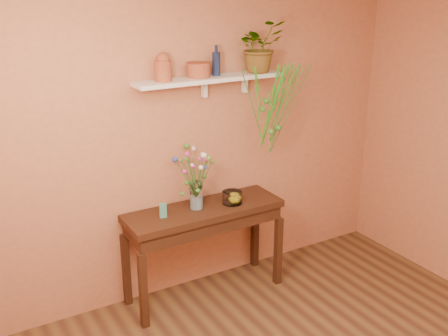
{
  "coord_description": "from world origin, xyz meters",
  "views": [
    {
      "loc": [
        -2.05,
        -1.97,
        2.68
      ],
      "look_at": [
        0.0,
        1.55,
        1.25
      ],
      "focal_mm": 42.84,
      "sensor_mm": 36.0,
      "label": 1
    }
  ],
  "objects_px": {
    "sideboard": "(204,220)",
    "terracotta_jug": "(163,68)",
    "glass_bowl": "(232,198)",
    "glass_vase": "(196,197)",
    "spider_plant": "(260,46)",
    "blue_bottle": "(216,63)",
    "bouquet": "(194,166)"
  },
  "relations": [
    {
      "from": "blue_bottle",
      "to": "spider_plant",
      "type": "distance_m",
      "value": 0.42
    },
    {
      "from": "sideboard",
      "to": "glass_bowl",
      "type": "relative_size",
      "value": 7.87
    },
    {
      "from": "terracotta_jug",
      "to": "sideboard",
      "type": "bearing_deg",
      "value": -21.75
    },
    {
      "from": "glass_vase",
      "to": "glass_bowl",
      "type": "distance_m",
      "value": 0.33
    },
    {
      "from": "glass_vase",
      "to": "bouquet",
      "type": "distance_m",
      "value": 0.28
    },
    {
      "from": "glass_vase",
      "to": "bouquet",
      "type": "xyz_separation_m",
      "value": [
        -0.01,
        0.01,
        0.28
      ]
    },
    {
      "from": "blue_bottle",
      "to": "glass_vase",
      "type": "relative_size",
      "value": 1.06
    },
    {
      "from": "sideboard",
      "to": "bouquet",
      "type": "height_order",
      "value": "bouquet"
    },
    {
      "from": "blue_bottle",
      "to": "glass_vase",
      "type": "distance_m",
      "value": 1.14
    },
    {
      "from": "bouquet",
      "to": "glass_bowl",
      "type": "xyz_separation_m",
      "value": [
        0.33,
        -0.07,
        -0.33
      ]
    },
    {
      "from": "terracotta_jug",
      "to": "spider_plant",
      "type": "xyz_separation_m",
      "value": [
        0.9,
        -0.01,
        0.11
      ]
    },
    {
      "from": "sideboard",
      "to": "terracotta_jug",
      "type": "height_order",
      "value": "terracotta_jug"
    },
    {
      "from": "sideboard",
      "to": "terracotta_jug",
      "type": "bearing_deg",
      "value": 158.25
    },
    {
      "from": "terracotta_jug",
      "to": "glass_bowl",
      "type": "xyz_separation_m",
      "value": [
        0.54,
        -0.15,
        -1.15
      ]
    },
    {
      "from": "sideboard",
      "to": "glass_vase",
      "type": "xyz_separation_m",
      "value": [
        -0.06,
        0.02,
        0.22
      ]
    },
    {
      "from": "terracotta_jug",
      "to": "bouquet",
      "type": "relative_size",
      "value": 0.52
    },
    {
      "from": "glass_vase",
      "to": "glass_bowl",
      "type": "relative_size",
      "value": 1.33
    },
    {
      "from": "spider_plant",
      "to": "terracotta_jug",
      "type": "bearing_deg",
      "value": 179.3
    },
    {
      "from": "terracotta_jug",
      "to": "glass_bowl",
      "type": "distance_m",
      "value": 1.28
    },
    {
      "from": "terracotta_jug",
      "to": "spider_plant",
      "type": "distance_m",
      "value": 0.9
    },
    {
      "from": "bouquet",
      "to": "glass_vase",
      "type": "bearing_deg",
      "value": -62.64
    },
    {
      "from": "sideboard",
      "to": "spider_plant",
      "type": "height_order",
      "value": "spider_plant"
    },
    {
      "from": "terracotta_jug",
      "to": "glass_vase",
      "type": "distance_m",
      "value": 1.13
    },
    {
      "from": "sideboard",
      "to": "terracotta_jug",
      "type": "xyz_separation_m",
      "value": [
        -0.28,
        0.11,
        1.32
      ]
    },
    {
      "from": "sideboard",
      "to": "glass_bowl",
      "type": "xyz_separation_m",
      "value": [
        0.26,
        -0.04,
        0.17
      ]
    },
    {
      "from": "glass_vase",
      "to": "blue_bottle",
      "type": "bearing_deg",
      "value": 24.17
    },
    {
      "from": "blue_bottle",
      "to": "glass_vase",
      "type": "height_order",
      "value": "blue_bottle"
    },
    {
      "from": "blue_bottle",
      "to": "bouquet",
      "type": "xyz_separation_m",
      "value": [
        -0.28,
        -0.11,
        -0.82
      ]
    },
    {
      "from": "spider_plant",
      "to": "glass_bowl",
      "type": "xyz_separation_m",
      "value": [
        -0.35,
        -0.14,
        -1.27
      ]
    },
    {
      "from": "blue_bottle",
      "to": "spider_plant",
      "type": "height_order",
      "value": "spider_plant"
    },
    {
      "from": "sideboard",
      "to": "blue_bottle",
      "type": "xyz_separation_m",
      "value": [
        0.21,
        0.14,
        1.32
      ]
    },
    {
      "from": "sideboard",
      "to": "blue_bottle",
      "type": "distance_m",
      "value": 1.34
    }
  ]
}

